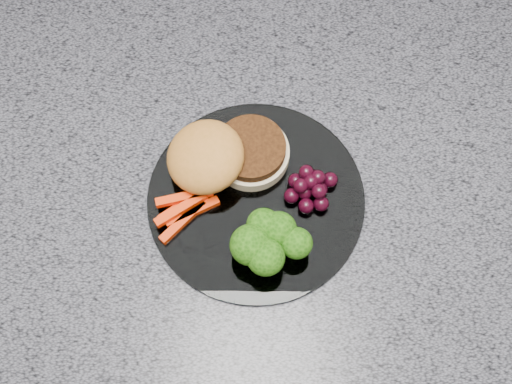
% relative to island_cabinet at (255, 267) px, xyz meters
% --- Properties ---
extents(island_cabinet, '(1.20, 0.60, 0.86)m').
position_rel_island_cabinet_xyz_m(island_cabinet, '(0.00, 0.00, 0.00)').
color(island_cabinet, brown).
rests_on(island_cabinet, ground).
extents(countertop, '(1.20, 0.60, 0.04)m').
position_rel_island_cabinet_xyz_m(countertop, '(0.00, 0.00, 0.45)').
color(countertop, '#54545F').
rests_on(countertop, island_cabinet).
extents(plate, '(0.26, 0.26, 0.01)m').
position_rel_island_cabinet_xyz_m(plate, '(0.00, -0.06, 0.47)').
color(plate, white).
rests_on(plate, countertop).
extents(burger, '(0.18, 0.14, 0.05)m').
position_rel_island_cabinet_xyz_m(burger, '(-0.04, -0.01, 0.50)').
color(burger, beige).
rests_on(burger, plate).
extents(carrot_sticks, '(0.08, 0.07, 0.02)m').
position_rel_island_cabinet_xyz_m(carrot_sticks, '(-0.08, -0.08, 0.48)').
color(carrot_sticks, red).
rests_on(carrot_sticks, plate).
extents(broccoli, '(0.09, 0.08, 0.06)m').
position_rel_island_cabinet_xyz_m(broccoli, '(0.02, -0.12, 0.51)').
color(broccoli, '#567C2D').
rests_on(broccoli, plate).
extents(grape_bunch, '(0.06, 0.06, 0.03)m').
position_rel_island_cabinet_xyz_m(grape_bunch, '(0.07, -0.05, 0.49)').
color(grape_bunch, black).
rests_on(grape_bunch, plate).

